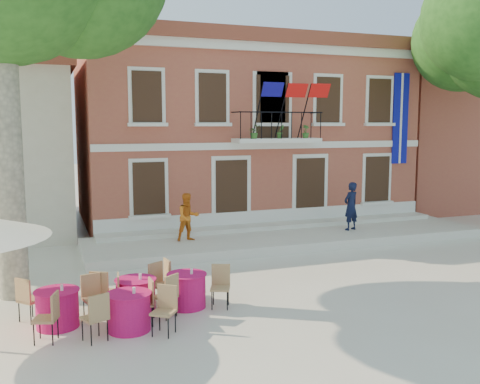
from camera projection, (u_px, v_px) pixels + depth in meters
name	position (u px, v px, depth m)	size (l,w,h in m)	color
ground	(293.00, 282.00, 13.89)	(90.00, 90.00, 0.00)	beige
main_building	(236.00, 131.00, 23.40)	(13.50, 9.59, 7.50)	#A5533B
neighbor_east	(441.00, 140.00, 28.51)	(9.40, 9.40, 6.40)	#A5533B
terrace	(290.00, 238.00, 18.65)	(14.00, 3.40, 0.30)	silver
pedestrian_navy	(351.00, 206.00, 19.13)	(0.63, 0.41, 1.73)	black
pedestrian_orange	(188.00, 217.00, 17.37)	(0.76, 0.59, 1.56)	orange
cafe_table_0	(57.00, 307.00, 10.78)	(1.79, 1.83, 0.95)	#CE135B
cafe_table_1	(187.00, 289.00, 11.97)	(1.86, 1.73, 0.95)	#CE135B
cafe_table_2	(129.00, 310.00, 10.61)	(1.86, 1.72, 0.95)	#CE135B
cafe_table_3	(136.00, 294.00, 11.57)	(1.87, 1.64, 0.95)	#CE135B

